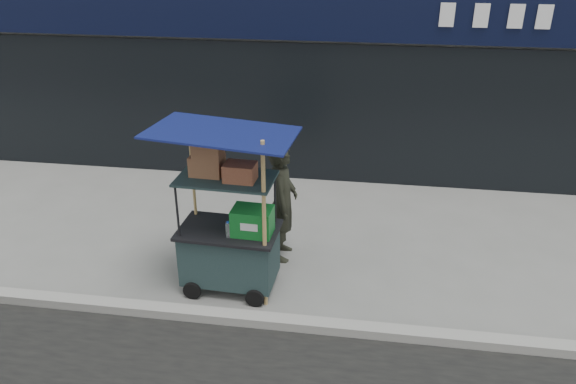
# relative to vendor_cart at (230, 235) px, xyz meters

# --- Properties ---
(ground) EXTENTS (80.00, 80.00, 0.00)m
(ground) POSITION_rel_vendor_cart_xyz_m (0.45, -0.48, -0.76)
(ground) COLOR slate
(ground) RESTS_ON ground
(curb) EXTENTS (80.00, 0.18, 0.12)m
(curb) POSITION_rel_vendor_cart_xyz_m (0.45, -0.68, -0.70)
(curb) COLOR gray
(curb) RESTS_ON ground
(vendor_cart) EXTENTS (1.64, 1.20, 2.15)m
(vendor_cart) POSITION_rel_vendor_cart_xyz_m (0.00, 0.00, 0.00)
(vendor_cart) COLOR #192B2B
(vendor_cart) RESTS_ON ground
(vendor_man) EXTENTS (0.42, 0.62, 1.65)m
(vendor_man) POSITION_rel_vendor_cart_xyz_m (0.51, 0.82, 0.07)
(vendor_man) COLOR black
(vendor_man) RESTS_ON ground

